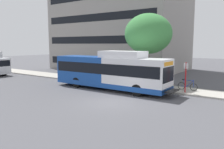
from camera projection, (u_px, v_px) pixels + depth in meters
The scene contains 6 objects.
ground_plane at pixel (41, 90), 21.23m from camera, with size 120.00×120.00×0.00m, color #4C4C51.
sidewalk_curb at pixel (104, 81), 25.77m from camera, with size 3.00×56.00×0.14m, color #A8A399.
transit_bus at pixel (110, 71), 21.44m from camera, with size 2.58×12.25×3.65m.
bus_stop_sign_pole at pixel (186, 75), 19.37m from camera, with size 0.10×0.36×2.60m.
bicycle_parked at pixel (188, 85), 20.51m from camera, with size 0.52×1.76×1.02m.
street_tree_near_stop at pixel (148, 34), 23.10m from camera, with size 4.79×4.79×7.21m.
Camera 1 is at (-13.30, -9.36, 4.25)m, focal length 36.50 mm.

